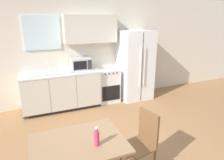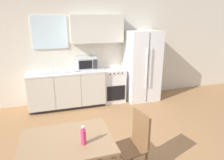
{
  "view_description": "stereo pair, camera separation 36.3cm",
  "coord_description": "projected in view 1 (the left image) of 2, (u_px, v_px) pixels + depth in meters",
  "views": [
    {
      "loc": [
        -1.12,
        -2.7,
        2.16
      ],
      "look_at": [
        0.26,
        0.58,
        1.05
      ],
      "focal_mm": 32.0,
      "sensor_mm": 36.0,
      "label": 1
    },
    {
      "loc": [
        -0.78,
        -2.82,
        2.16
      ],
      "look_at": [
        0.26,
        0.58,
        1.05
      ],
      "focal_mm": 32.0,
      "sensor_mm": 36.0,
      "label": 2
    }
  ],
  "objects": [
    {
      "name": "ground_plane",
      "position": [
        111.0,
        149.0,
        3.43
      ],
      "size": [
        12.0,
        12.0,
        0.0
      ],
      "primitive_type": "plane",
      "color": "#9E7047"
    },
    {
      "name": "wall_back",
      "position": [
        77.0,
        48.0,
        5.06
      ],
      "size": [
        12.0,
        0.38,
        2.7
      ],
      "color": "beige",
      "rests_on": "ground_plane"
    },
    {
      "name": "kitchen_counter",
      "position": [
        62.0,
        91.0,
        4.86
      ],
      "size": [
        1.84,
        0.67,
        0.92
      ],
      "color": "#333333",
      "rests_on": "ground_plane"
    },
    {
      "name": "oven_range",
      "position": [
        107.0,
        85.0,
        5.34
      ],
      "size": [
        0.56,
        0.6,
        0.89
      ],
      "color": "white",
      "rests_on": "ground_plane"
    },
    {
      "name": "refrigerator",
      "position": [
        135.0,
        65.0,
        5.43
      ],
      "size": [
        0.84,
        0.77,
        1.85
      ],
      "color": "white",
      "rests_on": "ground_plane"
    },
    {
      "name": "kitchen_sink",
      "position": [
        47.0,
        73.0,
        4.62
      ],
      "size": [
        0.68,
        0.42,
        0.21
      ],
      "color": "#B7BABC",
      "rests_on": "kitchen_counter"
    },
    {
      "name": "microwave",
      "position": [
        81.0,
        64.0,
        4.98
      ],
      "size": [
        0.5,
        0.37,
        0.29
      ],
      "color": "#B7BABC",
      "rests_on": "kitchen_counter"
    },
    {
      "name": "coffee_mug",
      "position": [
        69.0,
        71.0,
        4.65
      ],
      "size": [
        0.11,
        0.08,
        0.09
      ],
      "color": "white",
      "rests_on": "kitchen_counter"
    },
    {
      "name": "dining_table",
      "position": [
        79.0,
        150.0,
        2.42
      ],
      "size": [
        1.11,
        0.84,
        0.73
      ],
      "color": "#997551",
      "rests_on": "ground_plane"
    },
    {
      "name": "dining_chair_side",
      "position": [
        144.0,
        138.0,
        2.81
      ],
      "size": [
        0.47,
        0.47,
        0.93
      ],
      "rotation": [
        0.0,
        0.0,
        1.76
      ],
      "color": "brown",
      "rests_on": "ground_plane"
    },
    {
      "name": "drink_bottle",
      "position": [
        97.0,
        138.0,
        2.3
      ],
      "size": [
        0.06,
        0.06,
        0.23
      ],
      "color": "#DB386B",
      "rests_on": "dining_table"
    }
  ]
}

